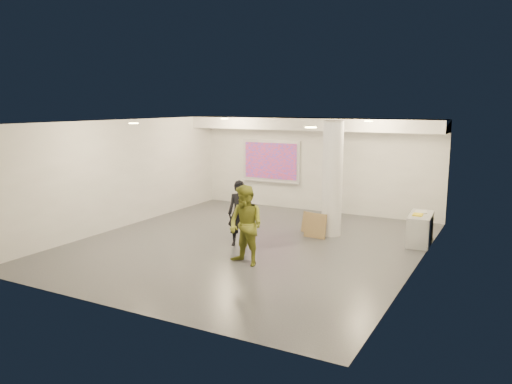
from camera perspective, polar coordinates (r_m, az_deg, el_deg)
The scene contains 20 objects.
floor at distance 12.40m, azimuth -0.88°, elevation -5.98°, with size 8.00×9.00×0.01m, color #393B41.
ceiling at distance 11.93m, azimuth -0.91°, elevation 8.01°, with size 8.00×9.00×0.01m, color silver.
wall_back at distance 16.12m, azimuth 6.89°, elevation 3.11°, with size 8.00×0.01×3.00m, color silver.
wall_front at distance 8.50m, azimuth -15.79°, elevation -3.41°, with size 8.00×0.01×3.00m, color silver.
wall_left at distance 14.43m, azimuth -14.94°, elevation 2.04°, with size 0.01×9.00×3.00m, color silver.
wall_right at distance 10.75m, azimuth 18.10°, elevation -0.76°, with size 0.01×9.00×3.00m, color silver.
soffit_band at distance 15.51m, azimuth 6.25°, elevation 7.75°, with size 8.00×1.10×0.36m, color silver.
downlight_nw at distance 15.20m, azimuth -3.62°, elevation 8.34°, with size 0.22×0.22×0.02m, color #FBEC87.
downlight_ne at distance 13.42m, azimuth 12.73°, elevation 7.90°, with size 0.22×0.22×0.02m, color #FBEC87.
downlight_sw at distance 11.99m, azimuth -13.81°, elevation 7.64°, with size 0.22×0.22×0.02m, color #FBEC87.
downlight_se at distance 9.63m, azimuth 6.28°, elevation 7.35°, with size 0.22×0.22×0.02m, color #FBEC87.
column at distance 13.10m, azimuth 8.71°, elevation 1.48°, with size 0.52×0.52×3.00m, color white.
projection_screen at distance 16.72m, azimuth 1.71°, elevation 3.52°, with size 2.10×0.13×1.42m.
credenza at distance 13.04m, azimuth 18.25°, elevation -4.02°, with size 0.53×1.27×0.74m, color #9EA1A4.
papers_stack at distance 13.21m, azimuth 18.35°, elevation -2.15°, with size 0.28×0.36×0.02m, color silver.
postit_pad at distance 12.82m, azimuth 18.01°, elevation -2.48°, with size 0.23×0.31×0.03m, color yellow.
cardboard_back at distance 12.99m, azimuth 6.79°, elevation -3.84°, with size 0.59×0.05×0.65m, color olive.
cardboard_front at distance 13.47m, azimuth 6.21°, elevation -3.51°, with size 0.51×0.05×0.56m, color olive.
woman at distance 12.11m, azimuth -1.87°, elevation -2.46°, with size 0.59×0.38×1.61m, color black.
man at distance 10.66m, azimuth -1.17°, elevation -3.85°, with size 0.84×0.65×1.73m, color olive.
Camera 1 is at (5.79, -10.43, 3.42)m, focal length 35.00 mm.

